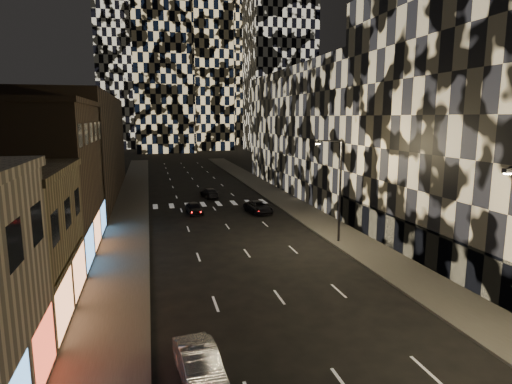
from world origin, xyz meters
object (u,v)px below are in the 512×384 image
car_dark_midlane (194,208)px  car_dark_oncoming (210,193)px  streetlight_far (338,183)px  car_dark_rightlane (259,207)px  car_silver_parked (200,366)px

car_dark_midlane → car_dark_oncoming: bearing=66.1°
streetlight_far → car_dark_rightlane: (-3.69, 13.37, -4.68)m
streetlight_far → car_dark_midlane: 19.02m
car_dark_midlane → car_silver_parked: bearing=-101.7°
streetlight_far → car_dark_oncoming: streetlight_far is taller
car_dark_midlane → car_dark_rightlane: (7.32, -1.41, 0.01)m
car_silver_parked → car_dark_oncoming: car_silver_parked is taller
car_silver_parked → car_dark_rightlane: 32.56m
car_dark_oncoming → car_dark_rightlane: car_dark_rightlane is taller
car_silver_parked → car_dark_rightlane: car_silver_parked is taller
streetlight_far → car_silver_parked: 22.94m
streetlight_far → car_silver_parked: streetlight_far is taller
streetlight_far → car_dark_rightlane: bearing=105.4°
streetlight_far → car_silver_parked: size_ratio=2.00×
car_silver_parked → car_dark_midlane: (3.15, 32.24, -0.07)m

